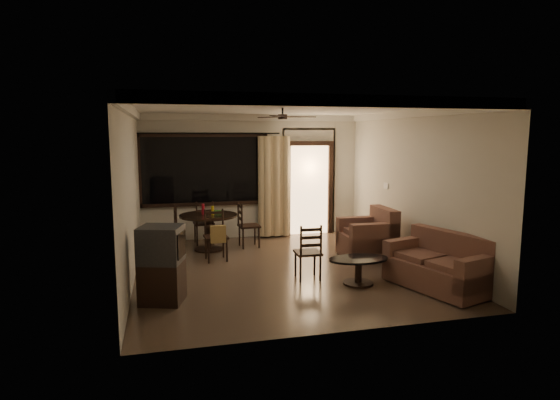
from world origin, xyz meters
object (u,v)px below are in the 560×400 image
object	(u,v)px
dining_table	(209,222)
coffee_table	(358,267)
armchair	(370,238)
dining_chair_west	(167,239)
side_chair	(308,262)
dining_chair_east	(249,234)
dining_chair_north	(204,231)
sofa	(441,267)
dining_chair_south	(216,245)
tv_cabinet	(162,264)

from	to	relation	value
dining_table	coffee_table	world-z (taller)	dining_table
armchair	dining_chair_west	bearing A→B (deg)	163.00
coffee_table	side_chair	world-z (taller)	side_chair
dining_chair_east	armchair	distance (m)	2.53
dining_table	coffee_table	size ratio (longest dim) A/B	1.22
dining_chair_west	coffee_table	bearing A→B (deg)	42.89
dining_table	dining_chair_north	size ratio (longest dim) A/B	1.24
sofa	coffee_table	size ratio (longest dim) A/B	1.80
dining_table	dining_chair_south	distance (m)	0.90
dining_chair_east	armchair	xyz separation A→B (m)	(2.11, -1.40, 0.10)
dining_chair_west	coffee_table	world-z (taller)	dining_chair_west
dining_chair_north	tv_cabinet	xyz separation A→B (m)	(-0.88, -3.46, 0.27)
tv_cabinet	side_chair	size ratio (longest dim) A/B	1.18
dining_chair_east	tv_cabinet	size ratio (longest dim) A/B	0.87
dining_table	tv_cabinet	xyz separation A→B (m)	(-0.93, -2.88, -0.03)
dining_chair_south	dining_chair_east	bearing A→B (deg)	45.70
armchair	dining_chair_south	bearing A→B (deg)	172.27
armchair	side_chair	size ratio (longest dim) A/B	1.04
dining_chair_south	tv_cabinet	xyz separation A→B (m)	(-0.98, -2.02, 0.24)
dining_chair_west	coffee_table	xyz separation A→B (m)	(2.91, -2.76, 0.00)
coffee_table	armchair	bearing A→B (deg)	59.50
dining_chair_south	tv_cabinet	world-z (taller)	tv_cabinet
dining_chair_north	sofa	world-z (taller)	dining_chair_north
dining_table	dining_chair_north	world-z (taller)	dining_table
dining_chair_west	dining_chair_south	bearing A→B (deg)	44.30
tv_cabinet	dining_chair_south	bearing A→B (deg)	81.05
armchair	side_chair	bearing A→B (deg)	-145.15
coffee_table	side_chair	size ratio (longest dim) A/B	1.05
dining_chair_west	tv_cabinet	xyz separation A→B (m)	(-0.09, -2.83, 0.27)
sofa	dining_table	bearing A→B (deg)	117.60
tv_cabinet	dining_chair_east	bearing A→B (deg)	75.93
tv_cabinet	side_chair	xyz separation A→B (m)	(2.31, 0.52, -0.27)
dining_chair_west	dining_chair_east	bearing A→B (deg)	90.00
dining_chair_north	tv_cabinet	world-z (taller)	tv_cabinet
dining_chair_west	dining_chair_east	xyz separation A→B (m)	(1.67, 0.11, 0.00)
dining_chair_west	dining_chair_north	size ratio (longest dim) A/B	1.00
side_chair	dining_table	bearing A→B (deg)	-57.66
tv_cabinet	side_chair	world-z (taller)	tv_cabinet
dining_chair_south	coffee_table	size ratio (longest dim) A/B	0.98
coffee_table	dining_chair_east	bearing A→B (deg)	113.44
dining_table	coffee_table	bearing A→B (deg)	-53.59
dining_chair_south	dining_chair_north	bearing A→B (deg)	90.53
dining_chair_south	dining_chair_north	size ratio (longest dim) A/B	1.00
dining_chair_south	side_chair	distance (m)	2.01
dining_chair_north	coffee_table	distance (m)	4.00
dining_chair_south	tv_cabinet	distance (m)	2.26
dining_chair_west	side_chair	size ratio (longest dim) A/B	1.03
armchair	coffee_table	distance (m)	1.71
dining_chair_south	armchair	distance (m)	2.93
dining_chair_north	side_chair	xyz separation A→B (m)	(1.44, -2.93, -0.01)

